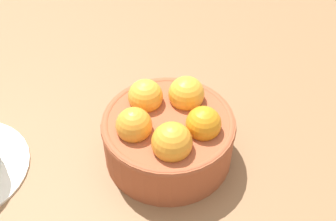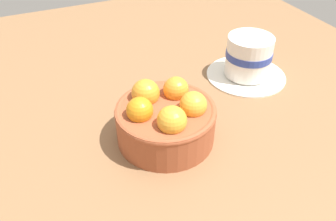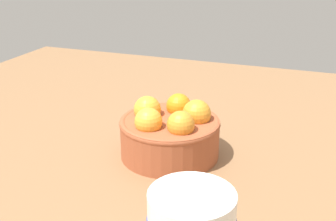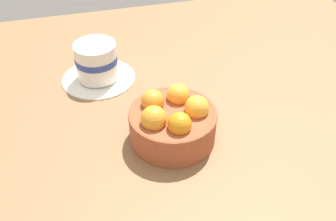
{
  "view_description": "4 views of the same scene",
  "coord_description": "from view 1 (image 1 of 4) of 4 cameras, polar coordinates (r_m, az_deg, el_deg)",
  "views": [
    {
      "loc": [
        30.78,
        10.96,
        38.86
      ],
      "look_at": [
        0.45,
        0.11,
        7.55
      ],
      "focal_mm": 46.73,
      "sensor_mm": 36.0,
      "label": 1
    },
    {
      "loc": [
        -36.35,
        15.97,
        35.64
      ],
      "look_at": [
        -1.43,
        0.27,
        6.28
      ],
      "focal_mm": 37.77,
      "sensor_mm": 36.0,
      "label": 2
    },
    {
      "loc": [
        19.52,
        -53.44,
        29.58
      ],
      "look_at": [
        -0.79,
        1.38,
        6.46
      ],
      "focal_mm": 46.02,
      "sensor_mm": 36.0,
      "label": 3
    },
    {
      "loc": [
        13.34,
        46.34,
        45.6
      ],
      "look_at": [
        0.89,
        0.38,
        6.54
      ],
      "focal_mm": 41.54,
      "sensor_mm": 36.0,
      "label": 4
    }
  ],
  "objects": [
    {
      "name": "ground_plane",
      "position": [
        0.52,
        0.05,
        -7.26
      ],
      "size": [
        118.07,
        106.07,
        4.29
      ],
      "primitive_type": "cube",
      "color": "brown"
    },
    {
      "name": "terracotta_bowl",
      "position": [
        0.48,
        0.06,
        -2.87
      ],
      "size": [
        14.57,
        14.57,
        8.52
      ],
      "color": "#9E4C2D",
      "rests_on": "ground_plane"
    }
  ]
}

